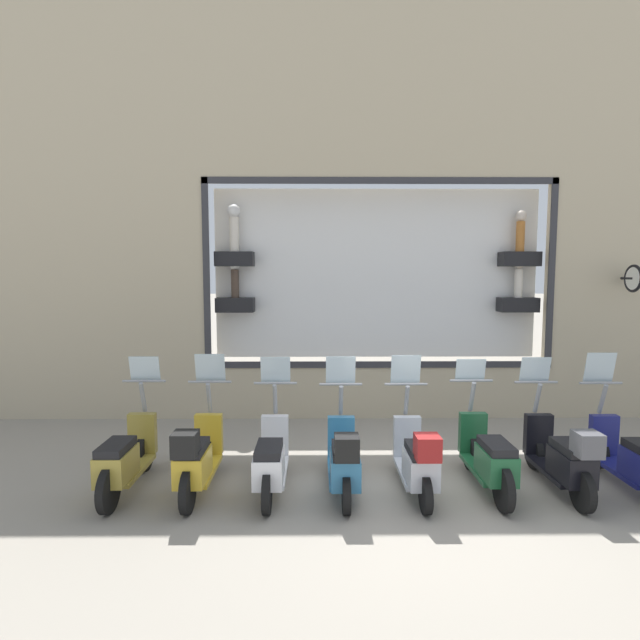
{
  "coord_description": "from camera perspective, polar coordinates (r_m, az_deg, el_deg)",
  "views": [
    {
      "loc": [
        -5.97,
        1.2,
        2.8
      ],
      "look_at": [
        1.62,
        1.13,
        2.08
      ],
      "focal_mm": 28.0,
      "sensor_mm": 36.0,
      "label": 1
    }
  ],
  "objects": [
    {
      "name": "scooter_yellow_6",
      "position": [
        6.69,
        -13.87,
        -15.04
      ],
      "size": [
        1.8,
        0.61,
        1.66
      ],
      "color": "black",
      "rests_on": "ground_plane"
    },
    {
      "name": "scooter_black_1",
      "position": [
        7.23,
        25.99,
        -13.94
      ],
      "size": [
        1.8,
        0.61,
        1.61
      ],
      "color": "black",
      "rests_on": "ground_plane"
    },
    {
      "name": "scooter_teal_4",
      "position": [
        6.53,
        2.75,
        -15.63
      ],
      "size": [
        1.79,
        0.6,
        1.63
      ],
      "color": "black",
      "rests_on": "ground_plane"
    },
    {
      "name": "ground_plane",
      "position": [
        6.71,
        10.43,
        -19.34
      ],
      "size": [
        120.0,
        120.0,
        0.0
      ],
      "primitive_type": "plane",
      "color": "gray"
    },
    {
      "name": "scooter_white_5",
      "position": [
        6.61,
        -5.62,
        -15.64
      ],
      "size": [
        1.8,
        0.61,
        1.62
      ],
      "color": "black",
      "rests_on": "ground_plane"
    },
    {
      "name": "scooter_silver_3",
      "position": [
        6.64,
        11.04,
        -15.34
      ],
      "size": [
        1.79,
        0.61,
        1.64
      ],
      "color": "black",
      "rests_on": "ground_plane"
    },
    {
      "name": "scooter_navy_0",
      "position": [
        7.74,
        32.07,
        -13.31
      ],
      "size": [
        1.79,
        0.61,
        1.68
      ],
      "color": "black",
      "rests_on": "ground_plane"
    },
    {
      "name": "scooter_green_2",
      "position": [
        6.95,
        18.66,
        -14.71
      ],
      "size": [
        1.81,
        0.6,
        1.58
      ],
      "color": "black",
      "rests_on": "ground_plane"
    },
    {
      "name": "building_facade",
      "position": [
        9.77,
        6.76,
        14.21
      ],
      "size": [
        1.18,
        36.0,
        8.39
      ],
      "color": "tan",
      "rests_on": "ground_plane"
    },
    {
      "name": "scooter_olive_7",
      "position": [
        7.02,
        -21.35,
        -14.56
      ],
      "size": [
        1.81,
        0.61,
        1.63
      ],
      "color": "black",
      "rests_on": "ground_plane"
    }
  ]
}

